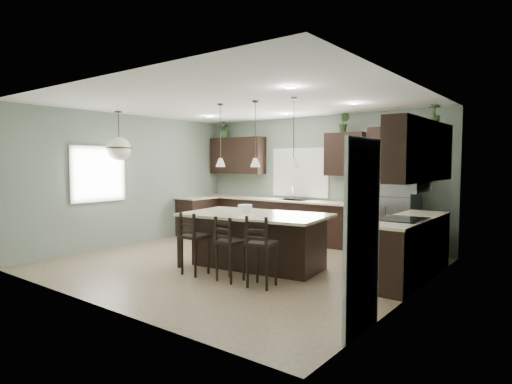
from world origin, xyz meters
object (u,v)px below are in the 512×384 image
object	(u,v)px
refrigerator	(393,207)
bar_stool_right	(262,251)
kitchen_island	(255,241)
bar_stool_left	(195,243)
serving_dish	(245,209)
plant_back_left	(225,130)
bar_stool_center	(230,249)

from	to	relation	value
refrigerator	bar_stool_right	xyz separation A→B (m)	(-0.71, -3.26, -0.41)
kitchen_island	bar_stool_left	world-z (taller)	bar_stool_left
serving_dish	plant_back_left	size ratio (longest dim) A/B	0.58
refrigerator	serving_dish	size ratio (longest dim) A/B	7.71
refrigerator	bar_stool_left	distance (m)	3.91
refrigerator	bar_stool_left	world-z (taller)	refrigerator
serving_dish	bar_stool_center	size ratio (longest dim) A/B	0.24
refrigerator	bar_stool_right	distance (m)	3.36
kitchen_island	serving_dish	bearing A→B (deg)	-180.00
serving_dish	bar_stool_center	world-z (taller)	serving_dish
bar_stool_center	bar_stool_right	bearing A→B (deg)	5.62
serving_dish	plant_back_left	world-z (taller)	plant_back_left
serving_dish	plant_back_left	bearing A→B (deg)	136.52
refrigerator	serving_dish	bearing A→B (deg)	-124.03
bar_stool_right	plant_back_left	xyz separation A→B (m)	(-3.71, 3.42, 2.09)
plant_back_left	kitchen_island	bearing A→B (deg)	-41.22
bar_stool_left	bar_stool_center	xyz separation A→B (m)	(0.69, 0.05, -0.01)
kitchen_island	bar_stool_right	bearing A→B (deg)	-55.21
bar_stool_center	plant_back_left	bearing A→B (deg)	133.83
bar_stool_center	bar_stool_right	world-z (taller)	bar_stool_right
kitchen_island	bar_stool_left	distance (m)	1.04
serving_dish	refrigerator	bearing A→B (deg)	55.97
serving_dish	bar_stool_center	bearing A→B (deg)	-65.25
bar_stool_right	plant_back_left	world-z (taller)	plant_back_left
bar_stool_left	bar_stool_center	world-z (taller)	bar_stool_left
bar_stool_left	plant_back_left	distance (m)	4.77
kitchen_island	bar_stool_left	bearing A→B (deg)	-126.71
kitchen_island	serving_dish	size ratio (longest dim) A/B	9.99
bar_stool_left	bar_stool_right	distance (m)	1.26
serving_dish	plant_back_left	xyz separation A→B (m)	(-2.76, 2.62, 1.61)
refrigerator	kitchen_island	world-z (taller)	refrigerator
refrigerator	serving_dish	distance (m)	2.97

